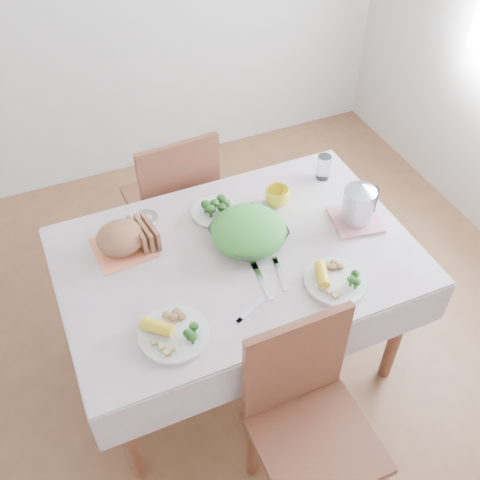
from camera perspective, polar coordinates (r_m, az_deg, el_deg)
name	(u,v)px	position (r m, az deg, el deg)	size (l,w,h in m)	color
floor	(238,355)	(2.99, -0.20, -11.61)	(3.60, 3.60, 0.00)	brown
dining_table	(238,310)	(2.68, -0.22, -7.17)	(1.40, 0.90, 0.75)	brown
tablecloth	(238,255)	(2.40, -0.25, -1.53)	(1.50, 1.00, 0.01)	beige
chair_near	(315,442)	(2.26, 7.66, -19.69)	(0.44, 0.44, 0.96)	brown
chair_far	(171,202)	(3.12, -7.07, 3.90)	(0.44, 0.44, 0.97)	brown
salad_bowl	(249,236)	(2.42, 0.89, 0.44)	(0.31, 0.31, 0.08)	white
dinner_plate_left	(174,334)	(2.12, -6.73, -9.50)	(0.27, 0.27, 0.02)	white
dinner_plate_right	(335,282)	(2.30, 9.66, -4.18)	(0.26, 0.26, 0.02)	white
broccoli_plate	(215,212)	(2.57, -2.57, 2.84)	(0.22, 0.22, 0.02)	beige
napkin	(123,248)	(2.47, -11.82, -0.81)	(0.24, 0.24, 0.00)	#FD8456
bread_loaf	(121,239)	(2.43, -12.01, 0.12)	(0.21, 0.19, 0.12)	brown
fruit_bowl	(145,220)	(2.55, -9.61, 1.97)	(0.12, 0.12, 0.04)	white
yellow_mug	(277,196)	(2.61, 3.81, 4.45)	(0.11, 0.11, 0.09)	yellow
glass_tumbler	(324,167)	(2.77, 8.49, 7.37)	(0.07, 0.07, 0.13)	white
pink_tray	(355,220)	(2.59, 11.63, 2.02)	(0.21, 0.21, 0.02)	#CB7C86
electric_kettle	(359,201)	(2.51, 12.00, 3.91)	(0.14, 0.14, 0.20)	#B2B5BA
fork_left	(262,281)	(2.29, 2.28, -4.21)	(0.02, 0.21, 0.00)	silver
fork_right	(280,275)	(2.31, 4.13, -3.52)	(0.02, 0.18, 0.00)	silver
knife	(251,310)	(2.19, 1.13, -7.11)	(0.02, 0.16, 0.00)	silver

